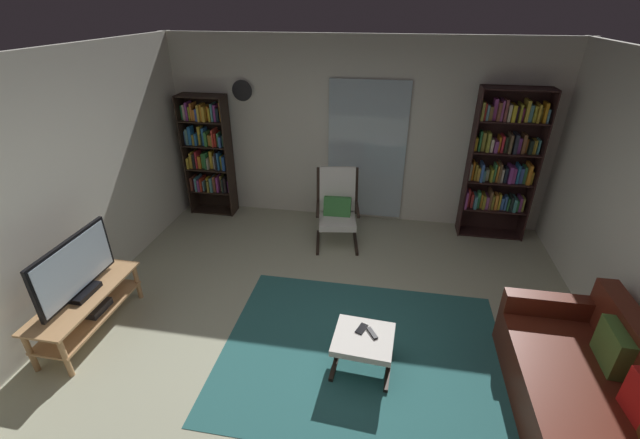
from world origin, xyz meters
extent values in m
plane|color=#ADAE91|center=(0.00, 0.00, 0.00)|extent=(7.02, 7.02, 0.00)
cube|color=silver|center=(0.00, 2.90, 1.30)|extent=(5.60, 0.06, 2.60)
cube|color=silver|center=(-2.70, 0.00, 1.30)|extent=(0.06, 6.00, 2.60)
cube|color=silver|center=(0.16, 2.83, 1.05)|extent=(1.10, 0.01, 2.00)
cube|color=#2B6362|center=(0.39, 0.05, 0.00)|extent=(2.65, 2.08, 0.01)
cube|color=tan|center=(-2.32, -0.12, 0.44)|extent=(0.45, 1.22, 0.02)
cube|color=tan|center=(-2.32, -0.12, 0.20)|extent=(0.41, 1.16, 0.02)
cylinder|color=tan|center=(-2.15, -0.68, 0.22)|extent=(0.05, 0.05, 0.43)
cylinder|color=tan|center=(-2.15, 0.44, 0.22)|extent=(0.05, 0.05, 0.43)
cylinder|color=tan|center=(-2.50, -0.68, 0.22)|extent=(0.05, 0.05, 0.43)
cylinder|color=tan|center=(-2.50, 0.44, 0.22)|extent=(0.05, 0.05, 0.43)
cube|color=#28282D|center=(-2.32, -0.07, 0.25)|extent=(0.27, 0.28, 0.07)
cube|color=black|center=(-2.32, -0.12, 0.48)|extent=(0.20, 0.32, 0.05)
cube|color=black|center=(-2.32, -0.12, 0.78)|extent=(0.04, 0.98, 0.55)
cube|color=silver|center=(-2.30, -0.12, 0.78)|extent=(0.01, 0.92, 0.49)
cube|color=black|center=(-2.51, 2.64, 0.90)|extent=(0.02, 0.30, 1.81)
cube|color=black|center=(-1.84, 2.64, 0.90)|extent=(0.02, 0.30, 1.81)
cube|color=black|center=(-2.18, 2.78, 0.90)|extent=(0.68, 0.02, 1.81)
cube|color=black|center=(-2.18, 2.64, 0.02)|extent=(0.65, 0.28, 0.02)
cube|color=black|center=(-2.18, 2.64, 0.36)|extent=(0.65, 0.28, 0.02)
cube|color=black|center=(-2.18, 2.64, 0.72)|extent=(0.65, 0.28, 0.02)
cube|color=black|center=(-2.18, 2.64, 1.08)|extent=(0.65, 0.28, 0.02)
cube|color=black|center=(-2.18, 2.64, 1.45)|extent=(0.65, 0.28, 0.02)
cube|color=black|center=(-2.18, 2.64, 1.79)|extent=(0.65, 0.28, 0.02)
cube|color=brown|center=(-2.47, 2.64, 0.47)|extent=(0.04, 0.21, 0.20)
cube|color=#913093|center=(-2.43, 2.63, 0.46)|extent=(0.02, 0.13, 0.18)
cube|color=#519EA5|center=(-2.39, 2.63, 0.48)|extent=(0.03, 0.23, 0.21)
cube|color=#95438D|center=(-2.35, 2.63, 0.46)|extent=(0.03, 0.23, 0.18)
cube|color=red|center=(-2.32, 2.63, 0.47)|extent=(0.02, 0.21, 0.21)
cube|color=#588AA1|center=(-2.28, 2.65, 0.45)|extent=(0.02, 0.21, 0.16)
cube|color=gold|center=(-2.24, 2.66, 0.47)|extent=(0.04, 0.10, 0.20)
cube|color=olive|center=(-2.19, 2.63, 0.46)|extent=(0.03, 0.24, 0.18)
cube|color=teal|center=(-2.15, 2.63, 0.48)|extent=(0.04, 0.21, 0.22)
cube|color=brown|center=(-2.10, 2.65, 0.49)|extent=(0.04, 0.21, 0.24)
cube|color=#923789|center=(-2.05, 2.63, 0.49)|extent=(0.03, 0.16, 0.24)
cube|color=olive|center=(-2.01, 2.66, 0.49)|extent=(0.03, 0.13, 0.25)
cube|color=#202C28|center=(-1.97, 2.63, 0.48)|extent=(0.02, 0.20, 0.22)
cube|color=black|center=(-1.93, 2.65, 0.49)|extent=(0.04, 0.21, 0.24)
cube|color=purple|center=(-1.88, 2.63, 0.46)|extent=(0.03, 0.10, 0.18)
cube|color=gold|center=(-2.47, 2.63, 0.81)|extent=(0.03, 0.22, 0.16)
cube|color=gold|center=(-2.43, 2.66, 0.85)|extent=(0.03, 0.23, 0.24)
cube|color=black|center=(-2.39, 2.62, 0.84)|extent=(0.03, 0.15, 0.21)
cube|color=red|center=(-2.35, 2.66, 0.86)|extent=(0.03, 0.19, 0.26)
cube|color=orange|center=(-2.30, 2.65, 0.82)|extent=(0.04, 0.16, 0.18)
cube|color=#3E8C3B|center=(-2.25, 2.66, 0.84)|extent=(0.04, 0.15, 0.23)
cube|color=#308142|center=(-2.20, 2.65, 0.85)|extent=(0.03, 0.20, 0.24)
cube|color=beige|center=(-2.17, 2.64, 0.82)|extent=(0.02, 0.17, 0.17)
cube|color=gold|center=(-2.13, 2.65, 0.86)|extent=(0.04, 0.11, 0.27)
cube|color=beige|center=(-2.07, 2.65, 0.83)|extent=(0.03, 0.13, 0.20)
cube|color=black|center=(-2.03, 2.64, 0.86)|extent=(0.03, 0.19, 0.26)
cube|color=#2C6DAB|center=(-2.00, 2.64, 0.86)|extent=(0.02, 0.18, 0.26)
cube|color=olive|center=(-1.96, 2.63, 0.83)|extent=(0.03, 0.11, 0.21)
cube|color=#2857AA|center=(-1.91, 2.63, 0.84)|extent=(0.04, 0.17, 0.22)
cube|color=#3565AD|center=(-2.47, 2.63, 1.19)|extent=(0.02, 0.11, 0.19)
cube|color=#5C938F|center=(-2.44, 2.64, 1.21)|extent=(0.04, 0.18, 0.23)
cube|color=#266DB7|center=(-2.39, 2.62, 1.23)|extent=(0.04, 0.13, 0.27)
cube|color=#A99E3A|center=(-2.35, 2.64, 1.17)|extent=(0.03, 0.16, 0.16)
cube|color=#296CB6|center=(-2.30, 2.65, 1.18)|extent=(0.03, 0.20, 0.18)
cube|color=gold|center=(-2.26, 2.65, 1.23)|extent=(0.04, 0.12, 0.27)
cube|color=black|center=(-2.22, 2.63, 1.18)|extent=(0.02, 0.13, 0.17)
cube|color=#2C6DB3|center=(-2.19, 2.65, 1.22)|extent=(0.03, 0.15, 0.25)
cube|color=#3C8A3D|center=(-2.15, 2.63, 1.20)|extent=(0.04, 0.17, 0.21)
cube|color=orange|center=(-2.11, 2.63, 1.17)|extent=(0.03, 0.10, 0.16)
cube|color=#A2892D|center=(-2.06, 2.65, 1.17)|extent=(0.04, 0.20, 0.16)
cube|color=#D23E30|center=(-2.03, 2.62, 1.22)|extent=(0.02, 0.21, 0.25)
cube|color=red|center=(-2.00, 2.64, 1.19)|extent=(0.03, 0.19, 0.20)
cube|color=#3D8851|center=(-1.96, 2.62, 1.19)|extent=(0.03, 0.12, 0.19)
cube|color=#3D66B2|center=(-1.92, 2.63, 1.17)|extent=(0.03, 0.23, 0.15)
cube|color=#407C4E|center=(-1.89, 2.65, 1.17)|extent=(0.03, 0.18, 0.16)
cube|color=#2B904A|center=(-2.47, 2.65, 1.56)|extent=(0.04, 0.12, 0.20)
cube|color=beige|center=(-2.42, 2.62, 1.56)|extent=(0.03, 0.13, 0.22)
cube|color=#8C3991|center=(-2.38, 2.64, 1.58)|extent=(0.03, 0.18, 0.25)
cube|color=#9B9E26|center=(-2.34, 2.64, 1.55)|extent=(0.02, 0.18, 0.19)
cube|color=orange|center=(-2.32, 2.65, 1.57)|extent=(0.03, 0.19, 0.24)
cube|color=orange|center=(-2.28, 2.62, 1.53)|extent=(0.04, 0.13, 0.15)
cube|color=#3A56B4|center=(-2.23, 2.63, 1.54)|extent=(0.03, 0.19, 0.17)
cube|color=gold|center=(-2.19, 2.62, 1.57)|extent=(0.03, 0.21, 0.23)
cube|color=orange|center=(-2.16, 2.63, 1.57)|extent=(0.03, 0.16, 0.23)
cube|color=gold|center=(-2.12, 2.63, 1.56)|extent=(0.04, 0.22, 0.21)
cube|color=orange|center=(-2.08, 2.65, 1.56)|extent=(0.03, 0.11, 0.20)
cube|color=gold|center=(-2.04, 2.65, 1.55)|extent=(0.02, 0.22, 0.19)
cube|color=teal|center=(-2.01, 2.65, 1.58)|extent=(0.03, 0.19, 0.25)
cube|color=#8C3A8B|center=(-1.97, 2.64, 1.57)|extent=(0.03, 0.15, 0.23)
cube|color=#172632|center=(-1.93, 2.63, 1.55)|extent=(0.04, 0.13, 0.19)
cube|color=orange|center=(-1.89, 2.65, 1.58)|extent=(0.03, 0.11, 0.26)
cube|color=black|center=(1.54, 2.64, 1.02)|extent=(0.02, 0.30, 2.04)
cube|color=black|center=(2.39, 2.64, 1.02)|extent=(0.02, 0.30, 2.04)
cube|color=black|center=(1.97, 2.78, 1.02)|extent=(0.87, 0.02, 2.04)
cube|color=black|center=(1.97, 2.64, 0.02)|extent=(0.84, 0.28, 0.02)
cube|color=black|center=(1.97, 2.64, 0.41)|extent=(0.84, 0.28, 0.02)
cube|color=black|center=(1.97, 2.64, 0.82)|extent=(0.84, 0.28, 0.02)
cube|color=black|center=(1.97, 2.64, 1.22)|extent=(0.84, 0.28, 0.02)
cube|color=black|center=(1.97, 2.64, 1.63)|extent=(0.84, 0.28, 0.02)
cube|color=black|center=(1.97, 2.64, 2.02)|extent=(0.84, 0.28, 0.02)
cube|color=#994187|center=(1.58, 2.62, 0.54)|extent=(0.03, 0.23, 0.24)
cube|color=#D33C38|center=(1.62, 2.64, 0.54)|extent=(0.03, 0.11, 0.25)
cube|color=#C73934|center=(1.66, 2.63, 0.51)|extent=(0.03, 0.11, 0.20)
cube|color=teal|center=(1.71, 2.63, 0.51)|extent=(0.04, 0.21, 0.18)
cube|color=#368C50|center=(1.75, 2.62, 0.53)|extent=(0.04, 0.10, 0.24)
cube|color=orange|center=(1.79, 2.63, 0.51)|extent=(0.02, 0.10, 0.20)
cube|color=olive|center=(1.82, 2.65, 0.51)|extent=(0.03, 0.21, 0.19)
cube|color=#8C4583|center=(1.86, 2.65, 0.51)|extent=(0.04, 0.20, 0.18)
cube|color=brown|center=(1.90, 2.66, 0.55)|extent=(0.02, 0.23, 0.27)
cube|color=#A19B35|center=(1.93, 2.63, 0.52)|extent=(0.03, 0.14, 0.20)
cube|color=orange|center=(1.98, 2.64, 0.52)|extent=(0.04, 0.15, 0.22)
cube|color=gold|center=(2.02, 2.62, 0.53)|extent=(0.03, 0.10, 0.22)
cube|color=#3E69B6|center=(2.06, 2.64, 0.50)|extent=(0.04, 0.14, 0.17)
cube|color=#3F6DAE|center=(2.10, 2.62, 0.52)|extent=(0.03, 0.11, 0.20)
cube|color=#3B8C50|center=(2.14, 2.65, 0.50)|extent=(0.02, 0.18, 0.17)
cube|color=#1F2A2A|center=(2.17, 2.63, 0.52)|extent=(0.03, 0.20, 0.21)
cube|color=teal|center=(2.22, 2.63, 0.51)|extent=(0.04, 0.22, 0.18)
cube|color=#338D4A|center=(2.26, 2.65, 0.49)|extent=(0.03, 0.18, 0.15)
cube|color=#8E4086|center=(2.29, 2.65, 0.51)|extent=(0.03, 0.19, 0.20)
cube|color=#9A953C|center=(2.33, 2.64, 0.51)|extent=(0.03, 0.15, 0.19)
cube|color=beige|center=(1.57, 2.65, 0.94)|extent=(0.02, 0.17, 0.23)
cube|color=orange|center=(1.61, 2.65, 0.95)|extent=(0.02, 0.15, 0.26)
cube|color=#A78C2C|center=(1.64, 2.64, 0.93)|extent=(0.03, 0.13, 0.22)
cube|color=gold|center=(1.68, 2.62, 0.91)|extent=(0.03, 0.13, 0.18)
cube|color=#3C67B9|center=(1.71, 2.62, 0.95)|extent=(0.03, 0.21, 0.24)
cube|color=teal|center=(1.75, 2.64, 0.90)|extent=(0.03, 0.21, 0.15)
cube|color=beige|center=(1.80, 2.65, 0.90)|extent=(0.04, 0.12, 0.15)
cube|color=#9E9F2D|center=(1.85, 2.64, 0.91)|extent=(0.03, 0.19, 0.18)
cube|color=#438E4C|center=(1.88, 2.63, 0.95)|extent=(0.02, 0.14, 0.24)
cube|color=orange|center=(1.92, 2.65, 0.94)|extent=(0.02, 0.19, 0.23)
cube|color=brown|center=(1.94, 2.64, 0.95)|extent=(0.02, 0.22, 0.26)
cube|color=beige|center=(1.98, 2.62, 0.92)|extent=(0.03, 0.15, 0.19)
cube|color=#1C2734|center=(2.02, 2.63, 0.93)|extent=(0.03, 0.15, 0.20)
cube|color=purple|center=(2.08, 2.63, 0.94)|extent=(0.04, 0.22, 0.23)
cube|color=#9F4396|center=(2.13, 2.63, 0.93)|extent=(0.04, 0.17, 0.21)
cube|color=teal|center=(2.17, 2.64, 0.95)|extent=(0.03, 0.19, 0.25)
cube|color=#3E5BAE|center=(2.22, 2.63, 0.93)|extent=(0.04, 0.12, 0.21)
cube|color=#357948|center=(2.26, 2.66, 0.94)|extent=(0.03, 0.17, 0.22)
cube|color=orange|center=(2.31, 2.64, 0.96)|extent=(0.04, 0.22, 0.27)
cube|color=gold|center=(2.35, 2.64, 0.91)|extent=(0.03, 0.16, 0.17)
cube|color=gold|center=(1.58, 2.65, 1.32)|extent=(0.04, 0.13, 0.17)
cube|color=#2D7B40|center=(1.63, 2.63, 1.36)|extent=(0.02, 0.12, 0.26)
cube|color=#A0953A|center=(1.67, 2.65, 1.35)|extent=(0.04, 0.11, 0.24)
cube|color=#9C9F36|center=(1.72, 2.62, 1.36)|extent=(0.04, 0.16, 0.25)
cube|color=beige|center=(1.77, 2.64, 1.32)|extent=(0.04, 0.17, 0.17)
cube|color=#91468D|center=(1.83, 2.64, 1.31)|extent=(0.04, 0.22, 0.15)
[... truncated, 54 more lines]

